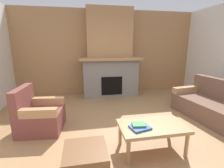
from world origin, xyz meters
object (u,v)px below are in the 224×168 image
Objects in this scene: armchair at (39,115)px; coffee_table at (152,128)px; couch at (216,107)px; ottoman at (86,163)px; fireplace at (110,59)px.

coffee_table is (1.86, -1.00, 0.08)m from armchair.
couch is 3.65× the size of ottoman.
couch is (1.95, -2.30, -0.88)m from fireplace.
couch is at bearing -3.84° from armchair.
fireplace reaches higher than couch.
armchair is at bearing 151.65° from coffee_table.
armchair is at bearing 121.60° from ottoman.
ottoman is (-2.85, -1.12, -0.09)m from couch.
coffee_table reaches higher than ottoman.
ottoman is (0.84, -1.37, -0.09)m from armchair.
armchair is 2.11m from coffee_table.
coffee_table is at bearing -28.35° from armchair.
couch is at bearing 21.44° from ottoman.
fireplace is 1.42× the size of couch.
armchair is 0.85× the size of coffee_table.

